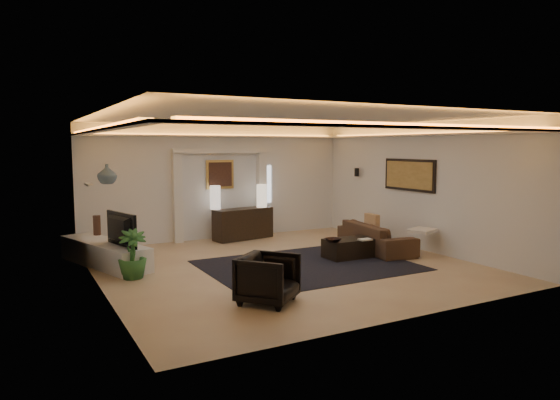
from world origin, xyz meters
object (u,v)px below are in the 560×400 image
sofa (376,237)px  armchair (268,279)px  console (243,224)px  coffee_table (350,248)px

sofa → armchair: size_ratio=2.65×
console → armchair: 5.32m
sofa → coffee_table: size_ratio=1.98×
coffee_table → sofa: bearing=18.1°
console → armchair: size_ratio=1.91×
console → coffee_table: 3.25m
console → sofa: bearing=-62.8°
console → coffee_table: bearing=-79.5°
sofa → armchair: (-3.90, -2.26, 0.06)m
armchair → coffee_table: bearing=-6.5°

